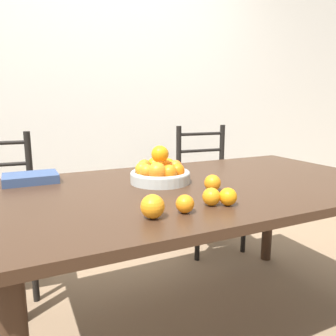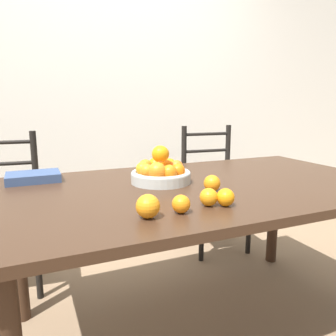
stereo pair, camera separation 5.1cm
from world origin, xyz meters
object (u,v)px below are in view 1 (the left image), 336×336
Objects in this scene: fruit_bowl at (160,171)px; orange_loose_0 at (153,206)px; orange_loose_2 at (185,204)px; chair_right at (208,188)px; orange_loose_1 at (211,197)px; orange_loose_4 at (228,197)px; book_stack at (31,178)px; orange_loose_3 at (213,183)px.

fruit_bowl is 3.54× the size of orange_loose_0.
chair_right is (0.83, 1.16, -0.31)m from orange_loose_2.
orange_loose_1 is (0.02, -0.40, -0.02)m from fruit_bowl.
orange_loose_4 is (0.05, -0.03, -0.00)m from orange_loose_1.
book_stack is (-0.56, 0.66, -0.01)m from orange_loose_1.
orange_loose_0 reaches higher than book_stack.
orange_loose_4 reaches higher than orange_loose_2.
fruit_bowl is at bearing 100.38° from orange_loose_4.
fruit_bowl is 4.42× the size of orange_loose_2.
orange_loose_0 is 1.20× the size of orange_loose_1.
orange_loose_4 is at bearing -79.62° from fruit_bowl.
orange_loose_0 is 0.41m from orange_loose_3.
chair_right is (0.60, 0.96, -0.31)m from orange_loose_3.
fruit_bowl is 1.08m from chair_right.
orange_loose_2 is at bearing -165.98° from orange_loose_1.
orange_loose_1 is 1.36m from chair_right.
orange_loose_3 is 1.17m from chair_right.
fruit_bowl is 0.27m from orange_loose_3.
fruit_bowl is 3.97× the size of orange_loose_3.
chair_right is (0.71, 1.12, -0.31)m from orange_loose_1.
fruit_bowl is 0.30× the size of chair_right.
fruit_bowl is 0.44m from orange_loose_2.
orange_loose_0 reaches higher than orange_loose_1.
book_stack is at bearing 122.53° from orange_loose_2.
chair_right is at bearing 60.36° from orange_loose_4.
orange_loose_2 is (-0.10, -0.43, -0.02)m from fruit_bowl.
fruit_bowl reaches higher than book_stack.
book_stack is at bearing -154.65° from chair_right.
orange_loose_2 is 0.82m from book_stack.
orange_loose_4 is at bearing -107.11° from orange_loose_3.
orange_loose_2 is 0.31m from orange_loose_3.
orange_loose_2 is at bearing -57.47° from book_stack.
orange_loose_2 is 0.18m from orange_loose_4.
orange_loose_4 is 0.92m from book_stack.
orange_loose_1 and orange_loose_4 have the same top height.
orange_loose_1 reaches higher than book_stack.
chair_right is at bearing 58.17° from orange_loose_3.
orange_loose_0 is 0.24m from orange_loose_1.
chair_right reaches higher than book_stack.
orange_loose_0 reaches higher than orange_loose_4.
orange_loose_2 is 1.46m from chair_right.
fruit_bowl is at bearing -129.85° from chair_right.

